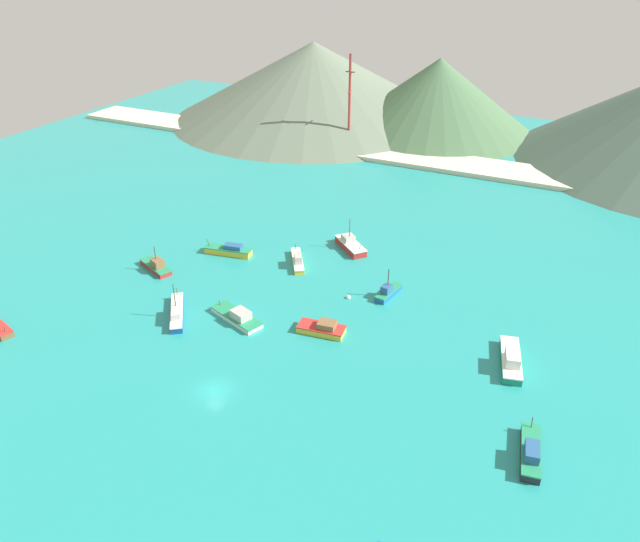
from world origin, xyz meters
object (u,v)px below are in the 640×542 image
object	(u,v)px
fishing_boat_3	(238,316)
buoy_0	(348,297)
fishing_boat_5	(229,250)
fishing_boat_1	(177,312)
radio_tower	(349,102)
fishing_boat_8	(531,452)
fishing_boat_10	(350,245)
fishing_boat_2	(511,359)
fishing_boat_6	(388,292)
fishing_boat_0	(322,328)
fishing_boat_9	(298,260)
fishing_boat_4	(156,266)

from	to	relation	value
fishing_boat_3	buoy_0	distance (m)	20.01
fishing_boat_5	buoy_0	xyz separation A→B (m)	(28.31, -4.93, -0.72)
fishing_boat_1	radio_tower	xyz separation A→B (m)	(-10.23, 95.53, 13.17)
fishing_boat_8	fishing_boat_10	world-z (taller)	fishing_boat_10
fishing_boat_5	fishing_boat_3	bearing A→B (deg)	-53.21
fishing_boat_10	buoy_0	bearing A→B (deg)	-67.57
fishing_boat_1	fishing_boat_2	size ratio (longest dim) A/B	0.92
fishing_boat_6	buoy_0	size ratio (longest dim) A/B	8.42
fishing_boat_2	fishing_boat_10	distance (m)	44.15
fishing_boat_3	fishing_boat_5	distance (m)	24.23
fishing_boat_5	buoy_0	world-z (taller)	fishing_boat_5
fishing_boat_0	radio_tower	distance (m)	96.23
fishing_boat_3	fishing_boat_8	world-z (taller)	fishing_boat_8
fishing_boat_0	radio_tower	size ratio (longest dim) A/B	0.29
radio_tower	fishing_boat_5	bearing A→B (deg)	-85.70
buoy_0	fishing_boat_6	bearing A→B (deg)	32.08
fishing_boat_9	fishing_boat_2	bearing A→B (deg)	-17.97
buoy_0	fishing_boat_10	bearing A→B (deg)	112.43
fishing_boat_6	fishing_boat_3	bearing A→B (deg)	-137.37
buoy_0	radio_tower	xyz separation A→B (m)	(-33.77, 77.47, 13.89)
fishing_boat_3	buoy_0	xyz separation A→B (m)	(13.80, 14.48, -0.60)
fishing_boat_2	buoy_0	size ratio (longest dim) A/B	13.31
fishing_boat_0	fishing_boat_9	world-z (taller)	fishing_boat_9
fishing_boat_0	fishing_boat_1	size ratio (longest dim) A/B	0.79
fishing_boat_4	radio_tower	xyz separation A→B (m)	(3.44, 84.13, 13.19)
fishing_boat_4	fishing_boat_1	bearing A→B (deg)	-39.83
fishing_boat_6	fishing_boat_9	size ratio (longest dim) A/B	0.76
fishing_boat_1	fishing_boat_3	world-z (taller)	fishing_boat_1
fishing_boat_6	fishing_boat_8	size ratio (longest dim) A/B	0.75
fishing_boat_4	fishing_boat_10	world-z (taller)	fishing_boat_10
fishing_boat_3	buoy_0	bearing A→B (deg)	46.38
fishing_boat_10	buoy_0	xyz separation A→B (m)	(7.33, -17.76, -0.78)
fishing_boat_2	fishing_boat_8	size ratio (longest dim) A/B	1.18
fishing_boat_0	fishing_boat_2	size ratio (longest dim) A/B	0.72
fishing_boat_0	fishing_boat_9	xyz separation A→B (m)	(-14.41, 18.75, 0.06)
fishing_boat_2	fishing_boat_6	world-z (taller)	fishing_boat_6
fishing_boat_8	radio_tower	distance (m)	123.62
fishing_boat_1	fishing_boat_5	bearing A→B (deg)	101.72
fishing_boat_9	radio_tower	distance (m)	74.14
fishing_boat_9	fishing_boat_3	bearing A→B (deg)	-89.52
fishing_boat_9	buoy_0	xyz separation A→B (m)	(13.98, -7.25, -0.70)
fishing_boat_3	buoy_0	size ratio (longest dim) A/B	12.95
fishing_boat_2	fishing_boat_4	xyz separation A→B (m)	(-66.57, 0.14, -0.17)
fishing_boat_9	radio_tower	world-z (taller)	radio_tower
fishing_boat_0	fishing_boat_6	xyz separation A→B (m)	(5.61, 15.28, 0.04)
fishing_boat_6	radio_tower	size ratio (longest dim) A/B	0.25
radio_tower	fishing_boat_3	bearing A→B (deg)	-77.74
fishing_boat_4	fishing_boat_6	bearing A→B (deg)	13.58
fishing_boat_8	fishing_boat_10	bearing A→B (deg)	135.06
fishing_boat_4	fishing_boat_9	size ratio (longest dim) A/B	0.94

